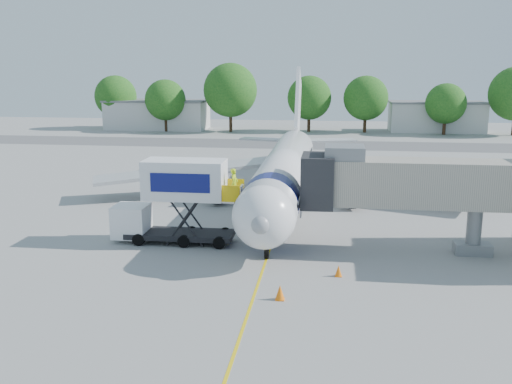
# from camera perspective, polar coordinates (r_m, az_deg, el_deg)

# --- Properties ---
(ground) EXTENTS (160.00, 160.00, 0.00)m
(ground) POSITION_cam_1_polar(r_m,az_deg,el_deg) (43.68, 2.47, -2.60)
(ground) COLOR #969693
(ground) RESTS_ON ground
(guidance_line) EXTENTS (0.15, 70.00, 0.01)m
(guidance_line) POSITION_cam_1_polar(r_m,az_deg,el_deg) (43.68, 2.47, -2.60)
(guidance_line) COLOR yellow
(guidance_line) RESTS_ON ground
(taxiway_strip) EXTENTS (120.00, 10.00, 0.01)m
(taxiway_strip) POSITION_cam_1_polar(r_m,az_deg,el_deg) (84.86, 4.97, 4.76)
(taxiway_strip) COLOR #59595B
(taxiway_strip) RESTS_ON ground
(aircraft) EXTENTS (34.17, 37.73, 11.35)m
(aircraft) POSITION_cam_1_polar(r_m,az_deg,el_deg) (47.04, 2.94, 2.17)
(aircraft) COLOR white
(aircraft) RESTS_ON ground
(jet_bridge) EXTENTS (13.90, 3.20, 6.60)m
(jet_bridge) POSITION_cam_1_polar(r_m,az_deg,el_deg) (35.98, 14.31, 0.84)
(jet_bridge) COLOR #AAA391
(jet_bridge) RESTS_ON ground
(catering_hiloader) EXTENTS (8.50, 2.44, 5.50)m
(catering_hiloader) POSITION_cam_1_polar(r_m,az_deg,el_deg) (37.38, -8.05, -0.94)
(catering_hiloader) COLOR black
(catering_hiloader) RESTS_ON ground
(ground_tug) EXTENTS (3.29, 1.82, 1.28)m
(ground_tug) POSITION_cam_1_polar(r_m,az_deg,el_deg) (26.06, 7.93, -11.88)
(ground_tug) COLOR white
(ground_tug) RESTS_ON ground
(safety_cone_a) EXTENTS (0.40, 0.40, 0.64)m
(safety_cone_a) POSITION_cam_1_polar(r_m,az_deg,el_deg) (32.06, 8.25, -7.83)
(safety_cone_a) COLOR orange
(safety_cone_a) RESTS_ON ground
(safety_cone_b) EXTENTS (0.49, 0.49, 0.77)m
(safety_cone_b) POSITION_cam_1_polar(r_m,az_deg,el_deg) (28.74, 2.41, -10.02)
(safety_cone_b) COLOR orange
(safety_cone_b) RESTS_ON ground
(outbuilding_left) EXTENTS (18.40, 8.40, 5.30)m
(outbuilding_left) POSITION_cam_1_polar(r_m,az_deg,el_deg) (107.15, -9.81, 7.66)
(outbuilding_left) COLOR beige
(outbuilding_left) RESTS_ON ground
(outbuilding_right) EXTENTS (16.40, 7.40, 5.30)m
(outbuilding_right) POSITION_cam_1_polar(r_m,az_deg,el_deg) (105.99, 17.57, 7.21)
(outbuilding_right) COLOR beige
(outbuilding_right) RESTS_ON ground
(tree_a) EXTENTS (7.62, 7.62, 9.72)m
(tree_a) POSITION_cam_1_polar(r_m,az_deg,el_deg) (108.97, -13.86, 9.26)
(tree_a) COLOR #382314
(tree_a) RESTS_ON ground
(tree_b) EXTENTS (7.14, 7.14, 9.10)m
(tree_b) POSITION_cam_1_polar(r_m,az_deg,el_deg) (102.47, -9.06, 9.07)
(tree_b) COLOR #382314
(tree_b) RESTS_ON ground
(tree_c) EXTENTS (9.35, 9.35, 11.92)m
(tree_c) POSITION_cam_1_polar(r_m,az_deg,el_deg) (100.75, -2.58, 10.14)
(tree_c) COLOR #382314
(tree_c) RESTS_ON ground
(tree_d) EXTENTS (7.65, 7.65, 9.76)m
(tree_d) POSITION_cam_1_polar(r_m,az_deg,el_deg) (101.21, 5.35, 9.36)
(tree_d) COLOR #382314
(tree_d) RESTS_ON ground
(tree_e) EXTENTS (7.67, 7.67, 9.78)m
(tree_e) POSITION_cam_1_polar(r_m,az_deg,el_deg) (101.43, 10.92, 9.21)
(tree_e) COLOR #382314
(tree_e) RESTS_ON ground
(tree_f) EXTENTS (6.74, 6.74, 8.59)m
(tree_f) POSITION_cam_1_polar(r_m,az_deg,el_deg) (101.39, 18.45, 8.38)
(tree_f) COLOR #382314
(tree_f) RESTS_ON ground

